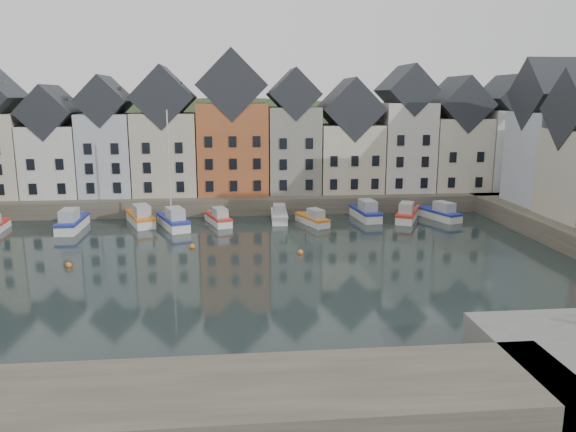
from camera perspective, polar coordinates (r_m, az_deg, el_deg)
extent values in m
plane|color=black|center=(46.31, -5.41, -5.74)|extent=(260.00, 260.00, 0.00)
cube|color=#484237|center=(75.26, -5.58, 1.97)|extent=(90.00, 16.00, 2.00)
ellipsoid|color=#23381C|center=(105.13, -5.43, -5.78)|extent=(153.60, 70.40, 64.00)
sphere|color=black|center=(96.20, -14.15, 8.48)|extent=(5.77, 5.77, 5.77)
sphere|color=black|center=(107.93, 7.74, 8.77)|extent=(5.27, 5.27, 5.27)
sphere|color=black|center=(103.52, 12.37, 8.34)|extent=(5.07, 5.07, 5.07)
sphere|color=black|center=(100.52, 2.53, 8.46)|extent=(5.01, 5.01, 5.01)
sphere|color=black|center=(107.78, -26.32, 6.82)|extent=(3.94, 3.94, 3.94)
sphere|color=black|center=(108.31, 9.61, 8.69)|extent=(5.21, 5.21, 5.21)
sphere|color=black|center=(102.93, -4.61, 8.80)|extent=(5.45, 5.45, 5.45)
sphere|color=black|center=(100.10, 16.68, 7.61)|extent=(4.49, 4.49, 4.49)
cube|color=silver|center=(75.75, -22.54, 5.23)|extent=(6.56, 8.00, 8.61)
cube|color=black|center=(75.37, -22.91, 9.70)|extent=(6.56, 8.16, 6.56)
cube|color=#B1BAC5|center=(74.06, -17.72, 5.99)|extent=(6.20, 8.00, 10.02)
cube|color=black|center=(73.72, -18.05, 11.05)|extent=(6.20, 8.16, 6.20)
cube|color=#BBB39E|center=(72.92, -12.23, 6.22)|extent=(7.70, 8.00, 10.08)
cube|color=black|center=(72.57, -12.47, 11.68)|extent=(7.70, 8.16, 7.70)
cube|color=#A85730|center=(72.40, -5.63, 6.87)|extent=(8.69, 8.00, 11.28)
cube|color=black|center=(72.12, -5.76, 13.05)|extent=(8.69, 8.16, 8.69)
cube|color=gray|center=(72.84, 0.49, 6.77)|extent=(6.43, 8.00, 10.78)
cube|color=black|center=(72.53, 0.50, 12.27)|extent=(6.43, 8.16, 6.43)
cube|color=beige|center=(74.09, 6.14, 5.92)|extent=(7.88, 8.00, 8.56)
cube|color=black|center=(73.69, 6.25, 10.74)|extent=(7.88, 8.16, 7.88)
cube|color=silver|center=(75.80, 11.64, 6.91)|extent=(6.50, 8.00, 11.27)
cube|color=black|center=(75.52, 11.88, 12.39)|extent=(6.50, 8.16, 6.50)
cube|color=beige|center=(78.25, 16.55, 6.10)|extent=(7.23, 8.00, 9.32)
cube|color=black|center=(77.90, 16.84, 10.82)|extent=(7.23, 8.16, 7.23)
cube|color=silver|center=(81.03, 21.09, 6.34)|extent=(6.18, 8.00, 10.32)
cube|color=black|center=(80.73, 21.46, 11.06)|extent=(6.18, 8.16, 6.18)
cube|color=#B1BAC5|center=(70.64, 25.12, 5.30)|extent=(7.47, 8.00, 10.38)
cube|color=black|center=(70.30, 25.65, 11.10)|extent=(7.62, 8.00, 8.00)
sphere|color=orange|center=(54.09, -9.72, -3.08)|extent=(0.50, 0.50, 0.50)
sphere|color=orange|center=(51.41, 1.26, -3.71)|extent=(0.50, 0.50, 0.50)
sphere|color=orange|center=(51.08, -21.40, -4.66)|extent=(0.50, 0.50, 0.50)
cube|color=silver|center=(65.02, -21.03, -0.94)|extent=(2.08, 6.79, 1.24)
cube|color=navy|center=(64.88, -21.07, -0.36)|extent=(2.19, 6.93, 0.28)
cube|color=#9EA3A6|center=(63.79, -21.35, 0.04)|extent=(1.60, 2.72, 1.36)
cube|color=silver|center=(65.37, -14.76, -0.47)|extent=(4.17, 6.91, 1.22)
cube|color=orange|center=(65.24, -14.79, 0.10)|extent=(4.32, 7.08, 0.28)
cube|color=#9EA3A6|center=(64.15, -14.64, 0.52)|extent=(2.37, 3.03, 1.33)
cube|color=silver|center=(62.84, -11.58, -0.81)|extent=(4.21, 6.91, 1.22)
cube|color=navy|center=(62.70, -11.61, -0.22)|extent=(4.36, 7.07, 0.28)
cube|color=#9EA3A6|center=(61.62, -11.39, 0.21)|extent=(2.39, 3.03, 1.33)
cylinder|color=silver|center=(62.41, -11.98, 4.92)|extent=(0.15, 0.15, 12.16)
cube|color=silver|center=(63.87, -7.10, -0.50)|extent=(3.24, 5.79, 1.02)
cube|color=red|center=(63.75, -7.12, -0.02)|extent=(3.36, 5.92, 0.23)
cube|color=#9EA3A6|center=(62.85, -6.92, 0.33)|extent=(1.90, 2.50, 1.11)
cube|color=silver|center=(64.99, -0.91, -0.18)|extent=(1.97, 5.78, 1.05)
cube|color=silver|center=(64.87, -0.91, 0.31)|extent=(2.07, 5.89, 0.24)
cube|color=#9EA3A6|center=(63.92, -0.88, 0.65)|extent=(1.43, 2.34, 1.14)
cube|color=silver|center=(63.20, 2.47, -0.57)|extent=(3.40, 5.48, 0.97)
cube|color=orange|center=(63.09, 2.48, -0.10)|extent=(3.52, 5.61, 0.22)
cube|color=#9EA3A6|center=(62.31, 2.84, 0.23)|extent=(1.92, 2.41, 1.05)
cube|color=silver|center=(66.76, 7.77, 0.08)|extent=(2.66, 6.83, 1.22)
cube|color=navy|center=(66.63, 7.79, 0.64)|extent=(2.79, 6.97, 0.28)
cube|color=#9EA3A6|center=(65.58, 8.09, 1.04)|extent=(1.82, 2.81, 1.33)
cube|color=silver|center=(66.71, 12.00, -0.10)|extent=(4.30, 6.47, 1.15)
cube|color=red|center=(66.58, 12.02, 0.42)|extent=(4.44, 6.62, 0.26)
cube|color=#9EA3A6|center=(65.55, 11.95, 0.80)|extent=(2.36, 2.88, 1.25)
cube|color=silver|center=(68.19, 15.02, 0.00)|extent=(3.86, 6.33, 1.11)
cube|color=navy|center=(68.07, 15.05, 0.50)|extent=(4.00, 6.48, 0.25)
cube|color=#9EA3A6|center=(67.29, 15.59, 0.87)|extent=(2.19, 2.78, 1.22)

